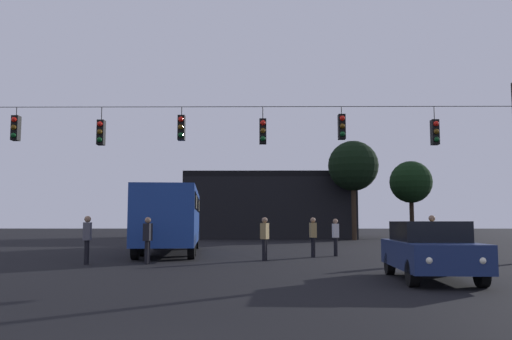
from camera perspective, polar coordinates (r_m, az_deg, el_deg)
The scene contains 13 objects.
ground_plane at distance 30.14m, azimuth -2.26°, elevation -8.48°, with size 168.00×168.00×0.00m, color black.
overhead_signal_span at distance 19.82m, azimuth -3.65°, elevation 1.55°, with size 22.48×0.44×6.76m.
city_bus at distance 25.78m, azimuth -9.17°, elevation -4.75°, with size 3.57×11.19×3.00m.
car_near_right at distance 14.56m, azimuth 18.30°, elevation -8.15°, with size 2.05×4.42×1.52m.
pedestrian_crossing_left at distance 20.19m, azimuth 18.57°, elevation -6.79°, with size 0.25×0.37×1.74m.
pedestrian_crossing_center at distance 20.66m, azimuth 0.94°, elevation -7.17°, with size 0.36×0.42×1.68m.
pedestrian_crossing_right at distance 23.58m, azimuth 8.61°, elevation -6.98°, with size 0.27×0.38×1.64m.
pedestrian_near_bus at distance 22.74m, azimuth 6.20°, elevation -6.98°, with size 0.29×0.39×1.69m.
pedestrian_trailing at distance 19.80m, azimuth -17.82°, elevation -6.90°, with size 0.28×0.39×1.71m.
pedestrian_far_side at distance 19.33m, azimuth -11.66°, elevation -7.18°, with size 0.29×0.39×1.67m.
corner_building at distance 50.91m, azimuth 1.40°, elevation -4.02°, with size 14.84×12.95×5.83m.
tree_left_silhouette at distance 51.51m, azimuth 16.43°, elevation -1.29°, with size 3.94×3.94×7.19m.
tree_behind_building at distance 44.01m, azimuth 10.48°, elevation 0.41°, with size 4.13×4.13×8.15m.
Camera 1 is at (1.43, -5.57, 1.52)m, focal length 36.93 mm.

